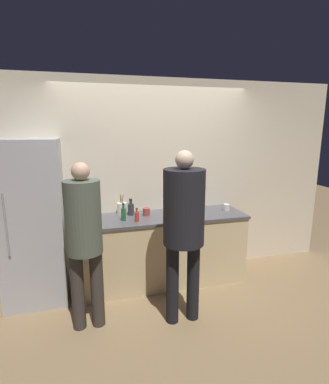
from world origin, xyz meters
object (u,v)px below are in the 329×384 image
at_px(bottle_red, 137,216).
at_px(cup_red, 146,212).
at_px(fruit_bowl, 181,212).
at_px(person_center, 184,220).
at_px(bottle_dark, 131,209).
at_px(utensil_crock, 122,208).
at_px(refrigerator, 33,223).
at_px(bottle_green, 123,214).
at_px(cup_white, 226,207).
at_px(person_left, 84,233).

bearing_deg(bottle_red, cup_red, 53.47).
bearing_deg(fruit_bowl, person_center, -106.05).
bearing_deg(bottle_dark, utensil_crock, 137.95).
height_order(refrigerator, fruit_bowl, refrigerator).
height_order(bottle_green, cup_white, bottle_green).
bearing_deg(refrigerator, bottle_red, -7.76).
xyz_separation_m(person_left, cup_red, (0.76, 0.75, -0.05)).
bearing_deg(utensil_crock, bottle_green, -93.90).
height_order(person_left, utensil_crock, person_left).
distance_m(bottle_red, cup_red, 0.27).
bearing_deg(bottle_green, bottle_dark, 59.47).
height_order(refrigerator, cup_white, refrigerator).
relative_size(bottle_red, bottle_dark, 0.77).
bearing_deg(cup_red, bottle_green, -155.35).
bearing_deg(refrigerator, bottle_dark, 6.10).
height_order(person_left, bottle_green, person_left).
bearing_deg(bottle_red, person_center, -62.92).
bearing_deg(fruit_bowl, person_left, -153.67).
xyz_separation_m(refrigerator, person_center, (1.51, -0.84, 0.16)).
xyz_separation_m(utensil_crock, bottle_red, (0.13, -0.37, -0.01)).
distance_m(utensil_crock, bottle_dark, 0.14).
distance_m(refrigerator, bottle_green, 1.02).
height_order(person_center, utensil_crock, person_center).
height_order(bottle_dark, bottle_green, bottle_green).
bearing_deg(cup_red, bottle_dark, 161.08).
relative_size(refrigerator, cup_white, 22.01).
distance_m(fruit_bowl, bottle_green, 0.70).
bearing_deg(cup_red, bottle_red, -126.53).
bearing_deg(fruit_bowl, refrigerator, 176.08).
relative_size(utensil_crock, bottle_red, 1.58).
relative_size(fruit_bowl, bottle_red, 1.91).
distance_m(person_left, bottle_red, 0.81).
height_order(person_left, fruit_bowl, person_left).
height_order(fruit_bowl, bottle_dark, bottle_dark).
bearing_deg(bottle_red, utensil_crock, 108.97).
height_order(fruit_bowl, bottle_red, bottle_red).
xyz_separation_m(person_center, fruit_bowl, (0.21, 0.72, -0.14)).
height_order(person_left, bottle_red, person_left).
height_order(person_center, bottle_red, person_center).
bearing_deg(cup_white, bottle_green, -176.33).
bearing_deg(fruit_bowl, cup_white, 10.24).
bearing_deg(cup_white, refrigerator, -179.87).
distance_m(refrigerator, cup_red, 1.32).
bearing_deg(bottle_green, fruit_bowl, -2.79).
bearing_deg(refrigerator, cup_white, 0.13).
distance_m(person_left, fruit_bowl, 1.29).
bearing_deg(refrigerator, person_center, -29.10).
distance_m(refrigerator, cup_white, 2.40).
xyz_separation_m(refrigerator, fruit_bowl, (1.71, -0.12, 0.02)).
relative_size(person_left, cup_red, 17.95).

